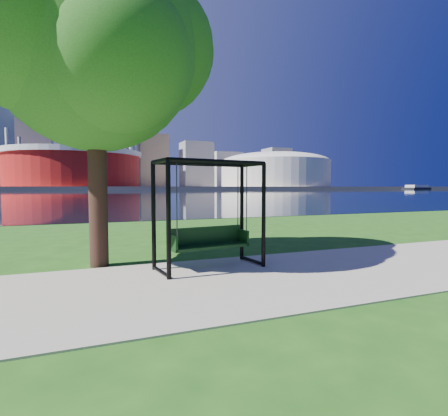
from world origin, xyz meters
TOP-DOWN VIEW (x-y plane):
  - ground at (0.00, 0.00)m, footprint 900.00×900.00m
  - path at (0.00, -0.50)m, footprint 120.00×4.00m
  - river at (0.00, 102.00)m, footprint 900.00×180.00m
  - far_bank at (0.00, 306.00)m, footprint 900.00×228.00m
  - stadium at (-10.00, 235.00)m, footprint 83.00×83.00m
  - arena at (135.00, 235.00)m, footprint 84.00×84.00m
  - skyline at (-4.27, 319.39)m, footprint 392.00×66.00m
  - swing at (0.01, 0.63)m, footprint 2.45×1.32m
  - park_tree at (-2.30, 1.86)m, footprint 5.81×5.25m
  - barge at (228.55, 185.27)m, footprint 32.93×18.08m

SIDE VIEW (x-z plane):
  - ground at x=0.00m, z-range 0.00..0.00m
  - river at x=0.00m, z-range 0.00..0.02m
  - path at x=0.00m, z-range 0.00..0.03m
  - far_bank at x=0.00m, z-range 0.00..2.00m
  - swing at x=0.01m, z-range -0.04..2.35m
  - barge at x=228.55m, z-range -0.15..3.04m
  - park_tree at x=-2.30m, z-range 1.40..8.62m
  - stadium at x=-10.00m, z-range -1.77..30.23m
  - arena at x=135.00m, z-range 2.59..29.15m
  - skyline at x=-4.27m, z-range -12.36..84.14m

